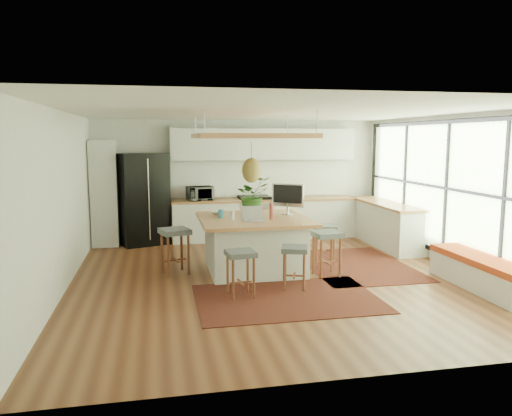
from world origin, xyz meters
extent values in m
plane|color=#512817|center=(0.00, 0.00, 0.00)|extent=(7.00, 7.00, 0.00)
plane|color=white|center=(0.00, 0.00, 2.70)|extent=(7.00, 7.00, 0.00)
plane|color=silver|center=(0.00, 3.50, 1.35)|extent=(6.50, 0.00, 6.50)
plane|color=silver|center=(0.00, -3.50, 1.35)|extent=(6.50, 0.00, 6.50)
plane|color=silver|center=(-3.25, 0.00, 1.35)|extent=(0.00, 7.00, 7.00)
plane|color=silver|center=(3.25, 0.00, 1.35)|extent=(0.00, 7.00, 7.00)
cube|color=silver|center=(-2.95, 3.18, 1.12)|extent=(0.55, 0.60, 2.25)
cube|color=silver|center=(0.55, 3.18, 0.44)|extent=(4.20, 0.60, 0.88)
cube|color=brown|center=(0.55, 3.18, 0.90)|extent=(4.24, 0.64, 0.05)
cube|color=white|center=(0.55, 3.48, 1.35)|extent=(4.20, 0.02, 0.80)
cube|color=silver|center=(0.55, 3.32, 2.15)|extent=(4.20, 0.34, 0.70)
cube|color=silver|center=(2.93, 2.00, 0.44)|extent=(0.60, 2.50, 0.88)
cube|color=brown|center=(2.93, 2.00, 0.90)|extent=(0.64, 2.54, 0.05)
cube|color=black|center=(-0.06, -1.08, 0.01)|extent=(2.60, 1.80, 0.01)
cube|color=black|center=(1.65, 0.49, 0.01)|extent=(1.80, 2.60, 0.01)
imported|color=#A5A5AA|center=(-0.92, 3.17, 1.11)|extent=(0.60, 0.41, 0.37)
imported|color=#1E4C19|center=(-0.17, 1.00, 1.19)|extent=(0.85, 0.87, 0.52)
imported|color=white|center=(-0.80, 1.02, 0.96)|extent=(0.29, 0.29, 0.06)
cylinder|color=#34B6D2|center=(-0.78, 0.63, 1.03)|extent=(0.07, 0.07, 0.19)
cylinder|color=white|center=(-0.63, 0.38, 1.03)|extent=(0.07, 0.07, 0.19)
cylinder|color=brown|center=(0.02, 0.23, 1.03)|extent=(0.07, 0.07, 0.19)
camera|label=1|loc=(-1.85, -7.67, 2.28)|focal=34.53mm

